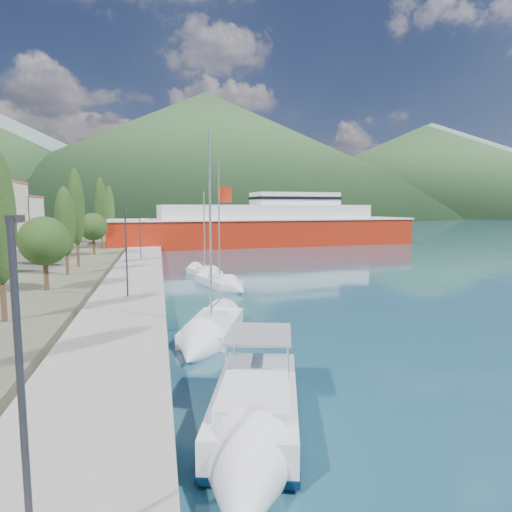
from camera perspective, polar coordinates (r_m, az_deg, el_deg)
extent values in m
plane|color=navy|center=(136.10, -9.99, 3.47)|extent=(1400.00, 1400.00, 0.00)
cube|color=gray|center=(42.32, -15.70, -2.68)|extent=(5.00, 88.00, 0.80)
cone|color=slate|center=(706.04, -5.85, 13.23)|extent=(760.00, 760.00, 180.00)
cone|color=slate|center=(751.84, 22.22, 10.84)|extent=(640.00, 640.00, 140.00)
cone|color=#2B4B27|center=(421.41, -6.56, 13.35)|extent=(480.00, 480.00, 115.00)
cone|color=#2B4B27|center=(478.79, 21.45, 10.62)|extent=(420.00, 420.00, 90.00)
cube|color=silver|center=(85.58, -30.06, 4.11)|extent=(9.00, 10.00, 8.00)
cube|color=#9E5138|center=(85.57, -30.22, 6.88)|extent=(9.20, 10.20, 0.30)
cylinder|color=#47301E|center=(27.47, -30.60, -5.41)|extent=(0.30, 0.30, 2.08)
cylinder|color=#47301E|center=(36.21, -26.20, -2.31)|extent=(0.36, 0.36, 2.30)
sphere|color=#233C16|center=(35.93, -26.40, 1.83)|extent=(3.68, 3.68, 3.68)
cylinder|color=#47301E|center=(43.77, -23.86, -1.11)|extent=(0.30, 0.30, 1.80)
ellipsoid|color=#233C16|center=(43.45, -24.10, 4.25)|extent=(1.80, 1.80, 6.39)
cylinder|color=#47301E|center=(49.26, -22.63, 0.01)|extent=(0.30, 0.30, 2.27)
ellipsoid|color=#233C16|center=(48.99, -22.90, 6.01)|extent=(1.80, 1.80, 8.04)
cylinder|color=#47301E|center=(60.65, -20.80, 1.22)|extent=(0.36, 0.36, 2.28)
sphere|color=#233C16|center=(60.49, -20.90, 3.67)|extent=(3.65, 3.65, 3.65)
cylinder|color=#47301E|center=(69.17, -19.83, 1.90)|extent=(0.30, 0.30, 2.37)
ellipsoid|color=#233C16|center=(68.98, -20.00, 6.36)|extent=(1.80, 1.80, 8.40)
cylinder|color=#47301E|center=(80.78, -18.83, 2.49)|extent=(0.30, 0.30, 2.22)
ellipsoid|color=#233C16|center=(80.62, -18.96, 6.07)|extent=(1.80, 1.80, 7.87)
cylinder|color=#2D2D33|center=(8.20, -28.73, -17.14)|extent=(0.12, 0.12, 6.00)
cube|color=#2D2D33|center=(7.80, -29.43, 4.34)|extent=(0.15, 0.50, 0.12)
cylinder|color=#2D2D33|center=(30.76, -16.91, 0.29)|extent=(0.12, 0.12, 6.00)
cube|color=#2D2D33|center=(30.84, -17.06, 5.89)|extent=(0.15, 0.50, 0.12)
cylinder|color=#2D2D33|center=(54.38, -15.18, 2.93)|extent=(0.12, 0.12, 6.00)
cube|color=#2D2D33|center=(54.53, -15.26, 6.09)|extent=(0.15, 0.50, 0.12)
cube|color=black|center=(14.78, -0.03, -21.89)|extent=(3.96, 6.54, 0.69)
cube|color=silver|center=(14.42, -0.03, -19.14)|extent=(4.29, 6.92, 1.08)
cube|color=black|center=(14.64, -0.03, -20.88)|extent=(4.36, 7.01, 0.22)
cube|color=silver|center=(13.42, -0.26, -17.94)|extent=(2.86, 3.60, 0.39)
cube|color=gray|center=(15.40, 0.40, -10.38)|extent=(2.92, 3.21, 0.10)
cone|color=silver|center=(11.00, -1.63, -29.32)|extent=(3.35, 3.75, 2.56)
cube|color=silver|center=(24.23, -5.73, -9.61)|extent=(4.37, 6.51, 0.97)
cube|color=silver|center=(23.69, -5.96, -8.38)|extent=(2.21, 2.77, 0.38)
cylinder|color=silver|center=(22.92, -6.11, 3.63)|extent=(0.12, 0.12, 10.19)
cone|color=silver|center=(20.66, -8.13, -12.52)|extent=(3.27, 3.48, 2.47)
cube|color=silver|center=(38.83, -5.11, -3.52)|extent=(3.70, 6.38, 0.85)
cube|color=silver|center=(38.37, -4.88, -2.78)|extent=(1.90, 2.67, 0.33)
cylinder|color=silver|center=(37.88, -4.95, 4.79)|extent=(0.12, 0.12, 10.39)
cone|color=silver|center=(35.38, -2.63, -4.49)|extent=(2.84, 3.29, 2.17)
cube|color=silver|center=(44.66, -6.99, -2.25)|extent=(3.41, 5.04, 0.79)
cube|color=silver|center=(44.31, -6.84, -1.62)|extent=(1.75, 2.15, 0.31)
cylinder|color=silver|center=(43.93, -6.90, 3.34)|extent=(0.12, 0.12, 7.95)
cone|color=silver|center=(42.01, -5.30, -2.78)|extent=(2.62, 2.70, 2.03)
cube|color=#9E1C0B|center=(79.39, 1.26, 3.00)|extent=(56.59, 16.30, 5.39)
cube|color=silver|center=(79.27, 1.27, 4.94)|extent=(57.01, 16.68, 0.29)
cube|color=silver|center=(79.25, 1.27, 5.77)|extent=(39.18, 12.86, 2.89)
cube|color=silver|center=(81.32, 5.15, 7.60)|extent=(16.18, 8.47, 2.31)
cylinder|color=#9E1C0B|center=(77.11, -4.20, 8.17)|extent=(2.50, 2.50, 2.69)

